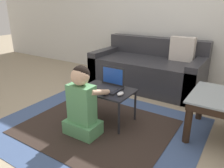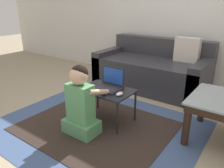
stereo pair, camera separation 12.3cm
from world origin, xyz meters
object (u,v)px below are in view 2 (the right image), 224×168
computer_mouse (119,94)px  person_seated (81,103)px  laptop_desk (106,93)px  laptop (109,85)px  couch (153,70)px

computer_mouse → person_seated: (-0.26, -0.31, -0.06)m
laptop_desk → computer_mouse: size_ratio=6.32×
laptop_desk → laptop: laptop is taller
laptop → computer_mouse: bearing=-23.1°
computer_mouse → person_seated: size_ratio=0.13×
computer_mouse → person_seated: bearing=-129.6°
laptop_desk → computer_mouse: 0.23m
person_seated → couch: bearing=91.0°
laptop → person_seated: size_ratio=0.41×
couch → laptop: (0.08, -1.30, 0.14)m
computer_mouse → laptop: bearing=156.9°
couch → laptop: bearing=-86.3°
couch → person_seated: couch is taller
couch → person_seated: (0.03, -1.70, 0.06)m
couch → laptop: size_ratio=5.71×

